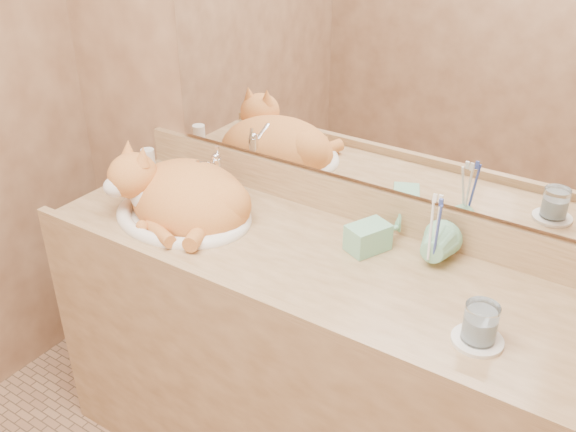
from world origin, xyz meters
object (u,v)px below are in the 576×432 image
Objects in this scene: cat at (180,193)px; vanity_counter at (302,368)px; sink_basin at (182,197)px; soap_dispenser at (352,228)px; water_glass at (480,323)px; toothbrush_cup at (431,255)px.

vanity_counter is at bearing 10.79° from cat.
sink_basin is 2.50× the size of soap_dispenser.
soap_dispenser is 0.45m from water_glass.
cat is 3.94× the size of toothbrush_cup.
vanity_counter is 0.59m from toothbrush_cup.
sink_basin reaches higher than toothbrush_cup.
water_glass is at bearing -11.09° from sink_basin.
soap_dispenser is at bearing 32.27° from vanity_counter.
water_glass is (0.98, -0.08, -0.02)m from cat.
toothbrush_cup is (0.77, 0.13, -0.02)m from cat.
sink_basin is 4.78× the size of water_glass.
cat is at bearing -170.33° from toothbrush_cup.
soap_dispenser is 0.22m from toothbrush_cup.
vanity_counter is 0.53m from soap_dispenser.
soap_dispenser is at bearing 17.81° from cat.
toothbrush_cup is (0.21, 0.05, -0.04)m from soap_dispenser.
soap_dispenser reaches higher than vanity_counter.
soap_dispenser is at bearing 2.72° from sink_basin.
vanity_counter is 17.23× the size of water_glass.
soap_dispenser reaches higher than toothbrush_cup.
water_glass is (0.96, -0.07, -0.01)m from sink_basin.
vanity_counter is at bearing -159.23° from toothbrush_cup.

